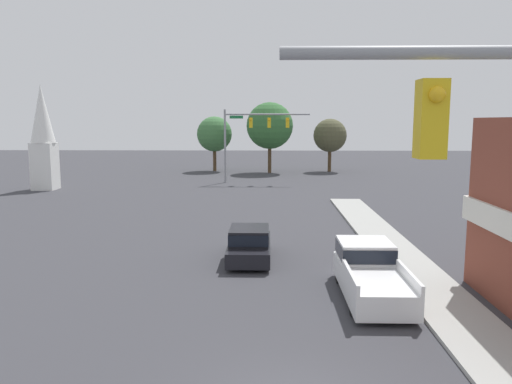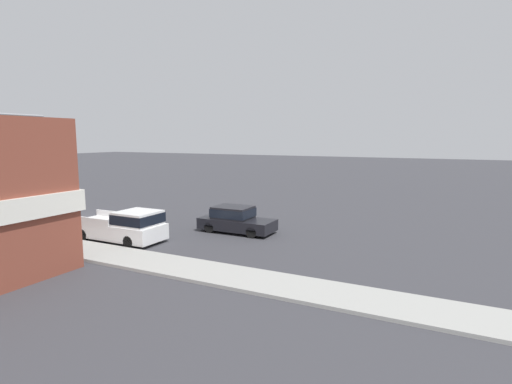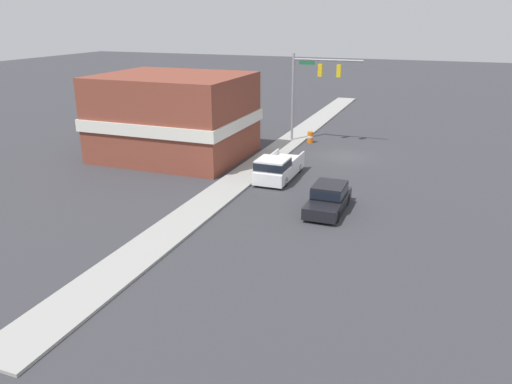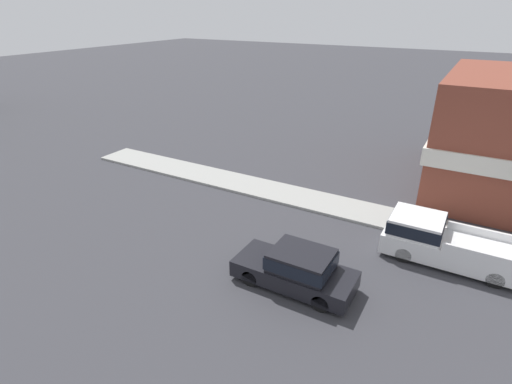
# 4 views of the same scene
# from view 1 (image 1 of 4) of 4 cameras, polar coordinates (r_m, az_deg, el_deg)

# --- Properties ---
(far_signal_assembly) EXTENTS (8.94, 0.49, 7.65)m
(far_signal_assembly) POSITION_cam_1_polar(r_m,az_deg,el_deg) (52.34, -0.30, 7.30)
(far_signal_assembly) COLOR gray
(far_signal_assembly) RESTS_ON ground
(car_lead) EXTENTS (1.93, 4.66, 1.59)m
(car_lead) POSITION_cam_1_polar(r_m,az_deg,el_deg) (23.32, -0.76, -5.85)
(car_lead) COLOR black
(car_lead) RESTS_ON ground
(pickup_truck_parked) EXTENTS (2.12, 5.48, 1.79)m
(pickup_truck_parked) POSITION_cam_1_polar(r_m,az_deg,el_deg) (19.38, 12.84, -8.78)
(pickup_truck_parked) COLOR black
(pickup_truck_parked) RESTS_ON ground
(church_steeple) EXTENTS (2.22, 2.22, 9.83)m
(church_steeple) POSITION_cam_1_polar(r_m,az_deg,el_deg) (51.07, -23.17, 6.00)
(church_steeple) COLOR white
(church_steeple) RESTS_ON ground
(backdrop_tree_left_far) EXTENTS (4.53, 4.53, 7.06)m
(backdrop_tree_left_far) POSITION_cam_1_polar(r_m,az_deg,el_deg) (65.05, -4.78, 6.60)
(backdrop_tree_left_far) COLOR #4C3823
(backdrop_tree_left_far) RESTS_ON ground
(backdrop_tree_left_mid) EXTENTS (5.81, 5.81, 8.79)m
(backdrop_tree_left_mid) POSITION_cam_1_polar(r_m,az_deg,el_deg) (62.66, 1.58, 7.58)
(backdrop_tree_left_mid) COLOR #4C3823
(backdrop_tree_left_mid) RESTS_ON ground
(backdrop_tree_center) EXTENTS (4.25, 4.25, 6.76)m
(backdrop_tree_center) POSITION_cam_1_polar(r_m,az_deg,el_deg) (64.81, 8.46, 6.40)
(backdrop_tree_center) COLOR #4C3823
(backdrop_tree_center) RESTS_ON ground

